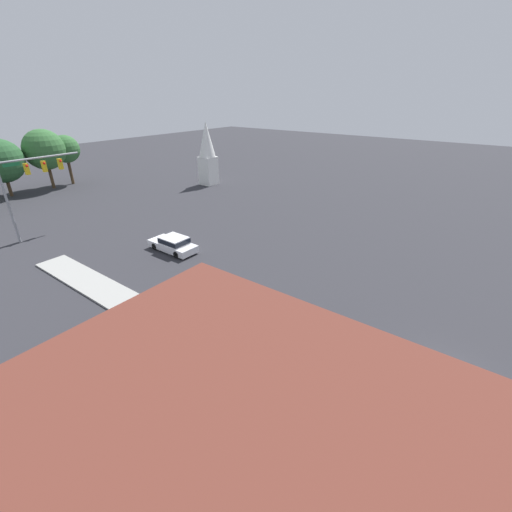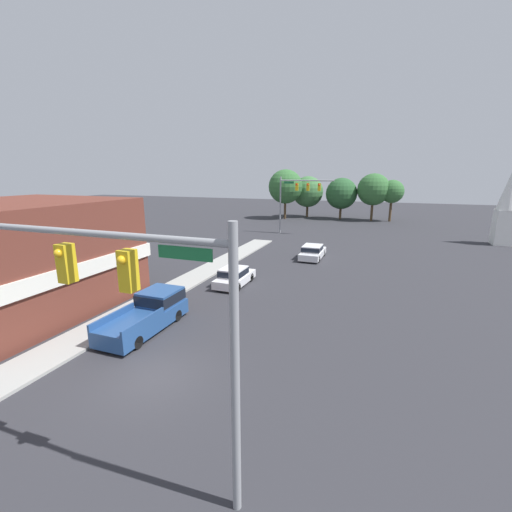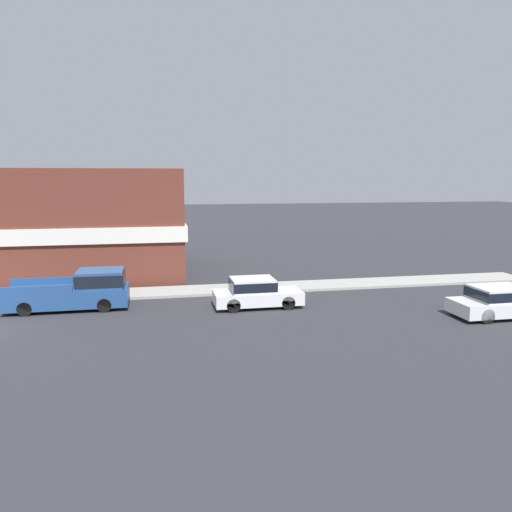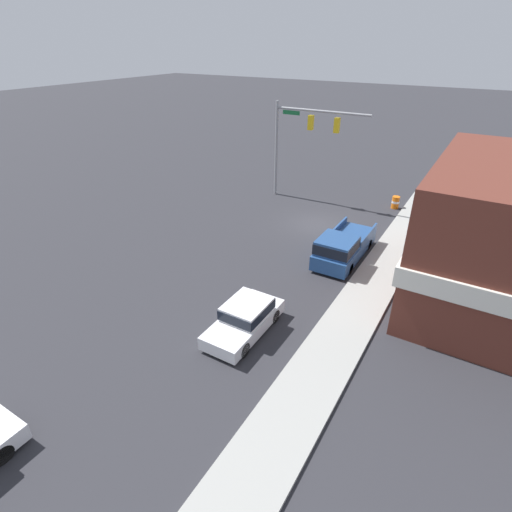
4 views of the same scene
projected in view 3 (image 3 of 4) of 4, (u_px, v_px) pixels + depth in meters
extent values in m
cube|color=#9E9E99|center=(5.00, 299.00, 25.71)|extent=(2.40, 60.00, 0.14)
cylinder|color=black|center=(280.00, 295.00, 25.44)|extent=(0.22, 0.66, 0.66)
cylinder|color=black|center=(288.00, 303.00, 23.87)|extent=(0.22, 0.66, 0.66)
cylinder|color=black|center=(228.00, 298.00, 24.92)|extent=(0.22, 0.66, 0.66)
cylinder|color=black|center=(233.00, 306.00, 23.36)|extent=(0.22, 0.66, 0.66)
cube|color=silver|center=(258.00, 297.00, 24.38)|extent=(1.84, 4.28, 0.61)
cube|color=silver|center=(252.00, 285.00, 24.23)|extent=(1.69, 2.05, 0.64)
cube|color=black|center=(252.00, 285.00, 24.23)|extent=(1.71, 2.13, 0.45)
cylinder|color=black|center=(463.00, 306.00, 23.21)|extent=(0.22, 0.66, 0.66)
cylinder|color=black|center=(487.00, 316.00, 21.55)|extent=(0.22, 0.66, 0.66)
cube|color=silver|center=(504.00, 306.00, 22.65)|extent=(1.94, 4.78, 0.62)
cube|color=silver|center=(499.00, 293.00, 22.50)|extent=(1.78, 2.29, 0.60)
cube|color=black|center=(499.00, 293.00, 22.50)|extent=(1.80, 2.39, 0.42)
cylinder|color=black|center=(108.00, 296.00, 25.23)|extent=(0.22, 0.66, 0.66)
cylinder|color=black|center=(104.00, 305.00, 23.42)|extent=(0.22, 0.66, 0.66)
cylinder|color=black|center=(34.00, 299.00, 24.55)|extent=(0.22, 0.66, 0.66)
cylinder|color=black|center=(25.00, 309.00, 22.74)|extent=(0.22, 0.66, 0.66)
cube|color=navy|center=(68.00, 297.00, 23.94)|extent=(2.09, 5.65, 0.85)
cube|color=navy|center=(101.00, 278.00, 24.12)|extent=(1.98, 2.15, 0.82)
cube|color=black|center=(101.00, 278.00, 24.12)|extent=(2.00, 2.23, 0.58)
cube|color=navy|center=(45.00, 281.00, 24.57)|extent=(0.12, 3.20, 0.35)
cube|color=navy|center=(35.00, 290.00, 22.66)|extent=(0.12, 3.20, 0.35)
cube|color=brown|center=(91.00, 222.00, 32.63)|extent=(10.50, 11.64, 6.78)
cube|color=silver|center=(91.00, 227.00, 32.68)|extent=(10.80, 11.94, 0.90)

